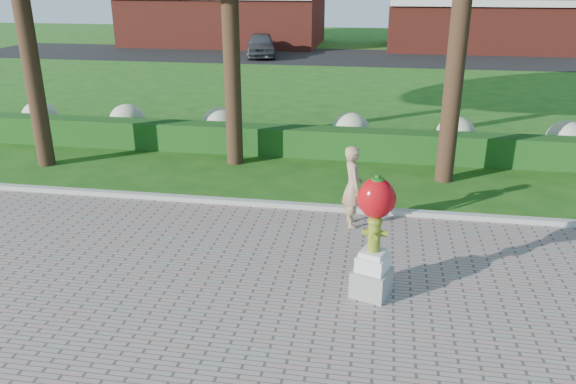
# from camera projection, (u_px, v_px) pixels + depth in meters

# --- Properties ---
(ground) EXTENTS (100.00, 100.00, 0.00)m
(ground) POSITION_uv_depth(u_px,v_px,m) (260.00, 277.00, 9.53)
(ground) COLOR #195014
(ground) RESTS_ON ground
(curb) EXTENTS (40.00, 0.18, 0.15)m
(curb) POSITION_uv_depth(u_px,v_px,m) (289.00, 206.00, 12.27)
(curb) COLOR #ADADA5
(curb) RESTS_ON ground
(lawn_hedge) EXTENTS (24.00, 0.70, 0.80)m
(lawn_hedge) POSITION_uv_depth(u_px,v_px,m) (313.00, 142.00, 15.83)
(lawn_hedge) COLOR #184814
(lawn_hedge) RESTS_ON ground
(hydrangea_row) EXTENTS (20.10, 1.10, 0.99)m
(hydrangea_row) POSITION_uv_depth(u_px,v_px,m) (336.00, 129.00, 16.61)
(hydrangea_row) COLOR #B0B78C
(hydrangea_row) RESTS_ON ground
(street) EXTENTS (50.00, 8.00, 0.02)m
(street) POSITION_uv_depth(u_px,v_px,m) (355.00, 57.00, 35.29)
(street) COLOR black
(street) RESTS_ON ground
(building_right) EXTENTS (12.00, 8.00, 6.40)m
(building_right) POSITION_uv_depth(u_px,v_px,m) (479.00, 1.00, 38.42)
(building_right) COLOR maroon
(building_right) RESTS_ON ground
(hydrant_sculpture) EXTENTS (0.70, 0.70, 2.02)m
(hydrant_sculpture) POSITION_uv_depth(u_px,v_px,m) (374.00, 233.00, 8.55)
(hydrant_sculpture) COLOR gray
(hydrant_sculpture) RESTS_ON walkway
(woman) EXTENTS (0.54, 0.69, 1.67)m
(woman) POSITION_uv_depth(u_px,v_px,m) (353.00, 186.00, 11.13)
(woman) COLOR tan
(woman) RESTS_ON walkway
(parked_car) EXTENTS (2.65, 4.65, 1.49)m
(parked_car) POSITION_uv_depth(u_px,v_px,m) (261.00, 45.00, 35.14)
(parked_car) COLOR #3E4045
(parked_car) RESTS_ON street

